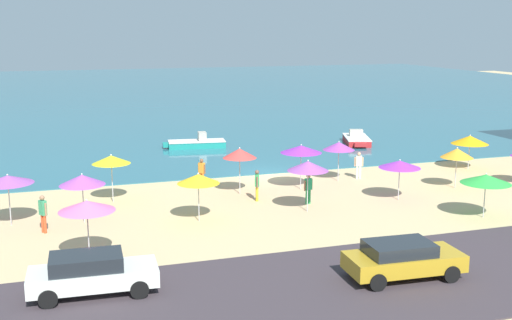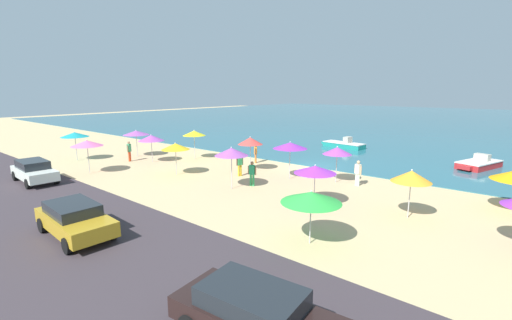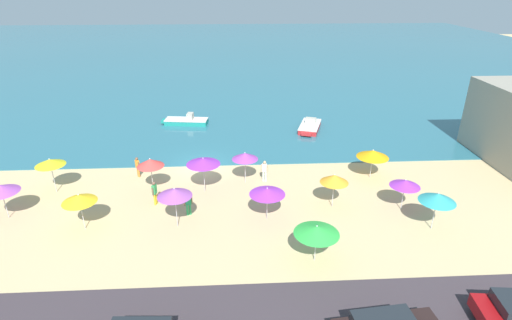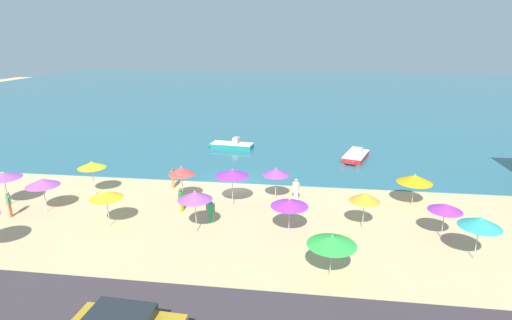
# 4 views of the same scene
# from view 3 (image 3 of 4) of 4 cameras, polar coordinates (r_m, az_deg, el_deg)

# --- Properties ---
(ground_plane) EXTENTS (160.00, 160.00, 0.00)m
(ground_plane) POSITION_cam_3_polar(r_m,az_deg,el_deg) (32.76, -7.82, -0.88)
(ground_plane) COLOR tan
(sea) EXTENTS (150.00, 110.00, 0.05)m
(sea) POSITION_cam_3_polar(r_m,az_deg,el_deg) (85.69, -5.16, 15.11)
(sea) COLOR #2A6778
(sea) RESTS_ON ground_plane
(beach_umbrella_1) EXTENTS (2.15, 2.15, 2.49)m
(beach_umbrella_1) POSITION_cam_3_polar(r_m,az_deg,el_deg) (25.93, 24.52, -4.91)
(beach_umbrella_1) COLOR #B2B2B7
(beach_umbrella_1) RESTS_ON ground_plane
(beach_umbrella_2) EXTENTS (1.89, 1.89, 2.66)m
(beach_umbrella_2) POSITION_cam_3_polar(r_m,az_deg,el_deg) (28.51, -14.88, -0.37)
(beach_umbrella_2) COLOR #B2B2B7
(beach_umbrella_2) RESTS_ON ground_plane
(beach_umbrella_4) EXTENTS (1.94, 1.94, 2.20)m
(beach_umbrella_4) POSITION_cam_3_polar(r_m,az_deg,el_deg) (27.43, 20.54, -3.14)
(beach_umbrella_4) COLOR #B2B2B7
(beach_umbrella_4) RESTS_ON ground_plane
(beach_umbrella_5) EXTENTS (2.16, 2.16, 2.42)m
(beach_umbrella_5) POSITION_cam_3_polar(r_m,az_deg,el_deg) (29.30, -32.69, -3.47)
(beach_umbrella_5) COLOR #B2B2B7
(beach_umbrella_5) RESTS_ON ground_plane
(beach_umbrella_6) EXTENTS (2.43, 2.43, 2.24)m
(beach_umbrella_6) POSITION_cam_3_polar(r_m,az_deg,el_deg) (21.40, 8.67, -9.86)
(beach_umbrella_6) COLOR #B2B2B7
(beach_umbrella_6) RESTS_ON ground_plane
(beach_umbrella_7) EXTENTS (2.09, 2.09, 2.68)m
(beach_umbrella_7) POSITION_cam_3_polar(r_m,az_deg,el_deg) (24.19, -11.57, -4.59)
(beach_umbrella_7) COLOR #B2B2B7
(beach_umbrella_7) RESTS_ON ground_plane
(beach_umbrella_8) EXTENTS (2.40, 2.40, 2.31)m
(beach_umbrella_8) POSITION_cam_3_polar(r_m,az_deg,el_deg) (31.11, 16.36, 0.86)
(beach_umbrella_8) COLOR #B2B2B7
(beach_umbrella_8) RESTS_ON ground_plane
(beach_umbrella_9) EXTENTS (1.92, 1.92, 2.47)m
(beach_umbrella_9) POSITION_cam_3_polar(r_m,az_deg,el_deg) (28.99, -1.58, 0.56)
(beach_umbrella_9) COLOR #B2B2B7
(beach_umbrella_9) RESTS_ON ground_plane
(beach_umbrella_10) EXTENTS (1.86, 1.86, 2.42)m
(beach_umbrella_10) POSITION_cam_3_polar(r_m,az_deg,el_deg) (26.41, 11.14, -2.64)
(beach_umbrella_10) COLOR #B2B2B7
(beach_umbrella_10) RESTS_ON ground_plane
(beach_umbrella_11) EXTENTS (2.25, 2.25, 2.24)m
(beach_umbrella_11) POSITION_cam_3_polar(r_m,az_deg,el_deg) (24.65, 1.62, -4.50)
(beach_umbrella_11) COLOR #B2B2B7
(beach_umbrella_11) RESTS_ON ground_plane
(beach_umbrella_12) EXTENTS (2.04, 2.04, 2.40)m
(beach_umbrella_12) POSITION_cam_3_polar(r_m,az_deg,el_deg) (25.82, -23.96, -5.06)
(beach_umbrella_12) COLOR #B2B2B7
(beach_umbrella_12) RESTS_ON ground_plane
(beach_umbrella_13) EXTENTS (2.38, 2.38, 2.64)m
(beach_umbrella_13) POSITION_cam_3_polar(r_m,az_deg,el_deg) (27.92, -7.56, -0.20)
(beach_umbrella_13) COLOR #B2B2B7
(beach_umbrella_13) RESTS_ON ground_plane
(beach_umbrella_14) EXTENTS (2.03, 2.03, 2.62)m
(beach_umbrella_14) POSITION_cam_3_polar(r_m,az_deg,el_deg) (31.09, -27.37, -0.29)
(beach_umbrella_14) COLOR #B2B2B7
(beach_umbrella_14) RESTS_ON ground_plane
(bather_1) EXTENTS (0.54, 0.32, 1.63)m
(bather_1) POSITION_cam_3_polar(r_m,az_deg,el_deg) (25.94, -9.66, -6.00)
(bather_1) COLOR #2CA057
(bather_1) RESTS_ON ground_plane
(bather_2) EXTENTS (0.38, 0.49, 1.62)m
(bather_2) POSITION_cam_3_polar(r_m,az_deg,el_deg) (31.70, -16.56, -0.82)
(bather_2) COLOR orange
(bather_2) RESTS_ON ground_plane
(bather_3) EXTENTS (0.54, 0.33, 1.67)m
(bather_3) POSITION_cam_3_polar(r_m,az_deg,el_deg) (29.70, 1.23, -1.43)
(bather_3) COLOR white
(bather_3) RESTS_ON ground_plane
(bather_4) EXTENTS (0.31, 0.55, 1.70)m
(bather_4) POSITION_cam_3_polar(r_m,az_deg,el_deg) (27.53, -14.29, -4.43)
(bather_4) COLOR gold
(bather_4) RESTS_ON ground_plane
(skiff_nearshore) EXTENTS (2.97, 4.53, 1.08)m
(skiff_nearshore) POSITION_cam_3_polar(r_m,az_deg,el_deg) (40.54, 7.70, 4.77)
(skiff_nearshore) COLOR red
(skiff_nearshore) RESTS_ON sea
(skiff_offshore) EXTENTS (4.90, 2.14, 1.20)m
(skiff_offshore) POSITION_cam_3_polar(r_m,az_deg,el_deg) (42.36, -9.94, 5.50)
(skiff_offshore) COLOR #1B897C
(skiff_offshore) RESTS_ON sea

